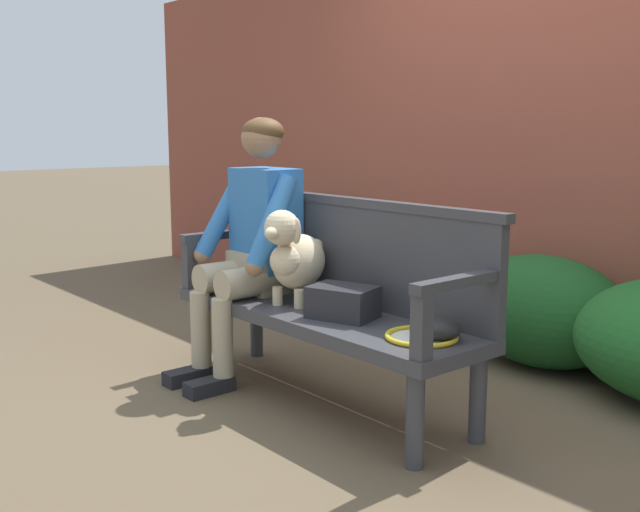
% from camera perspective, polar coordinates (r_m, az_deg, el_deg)
% --- Properties ---
extents(ground_plane, '(40.00, 40.00, 0.00)m').
position_cam_1_polar(ground_plane, '(3.58, -0.00, -10.82)').
color(ground_plane, brown).
extents(brick_garden_fence, '(8.00, 0.30, 2.39)m').
position_cam_1_polar(brick_garden_fence, '(4.56, 15.86, 8.59)').
color(brick_garden_fence, brown).
rests_on(brick_garden_fence, ground).
extents(hedge_bush_mid_right, '(0.96, 0.65, 0.59)m').
position_cam_1_polar(hedge_bush_mid_right, '(4.17, 16.36, -3.98)').
color(hedge_bush_mid_right, '#194C1E').
rests_on(hedge_bush_mid_right, ground).
extents(hedge_bush_far_left, '(1.02, 0.82, 0.74)m').
position_cam_1_polar(hedge_bush_far_left, '(5.40, -0.61, 0.27)').
color(hedge_bush_far_left, '#337538').
rests_on(hedge_bush_far_left, ground).
extents(garden_bench, '(1.69, 0.49, 0.43)m').
position_cam_1_polar(garden_bench, '(3.47, -0.00, -5.02)').
color(garden_bench, '#38383D').
rests_on(garden_bench, ground).
extents(bench_backrest, '(1.73, 0.06, 0.50)m').
position_cam_1_polar(bench_backrest, '(3.54, 2.65, 0.44)').
color(bench_backrest, '#38383D').
rests_on(bench_backrest, garden_bench).
extents(bench_armrest_left_end, '(0.06, 0.49, 0.28)m').
position_cam_1_polar(bench_armrest_left_end, '(4.00, -8.39, 0.65)').
color(bench_armrest_left_end, '#38383D').
rests_on(bench_armrest_left_end, garden_bench).
extents(bench_armrest_right_end, '(0.06, 0.49, 0.28)m').
position_cam_1_polar(bench_armrest_right_end, '(2.79, 9.33, -3.32)').
color(bench_armrest_right_end, '#38383D').
rests_on(bench_armrest_right_end, garden_bench).
extents(person_seated, '(0.56, 0.64, 1.30)m').
position_cam_1_polar(person_seated, '(3.79, -5.08, 1.36)').
color(person_seated, black).
rests_on(person_seated, ground).
extents(dog_on_bench, '(0.31, 0.45, 0.46)m').
position_cam_1_polar(dog_on_bench, '(3.53, -1.93, -0.03)').
color(dog_on_bench, beige).
rests_on(dog_on_bench, garden_bench).
extents(tennis_racket, '(0.43, 0.56, 0.03)m').
position_cam_1_polar(tennis_racket, '(3.04, 7.68, -5.91)').
color(tennis_racket, yellow).
rests_on(tennis_racket, garden_bench).
extents(baseball_glove, '(0.23, 0.19, 0.09)m').
position_cam_1_polar(baseball_glove, '(3.02, 8.72, -5.36)').
color(baseball_glove, black).
rests_on(baseball_glove, garden_bench).
extents(sports_bag, '(0.33, 0.28, 0.14)m').
position_cam_1_polar(sports_bag, '(3.30, 1.73, -3.49)').
color(sports_bag, '#232328').
rests_on(sports_bag, garden_bench).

